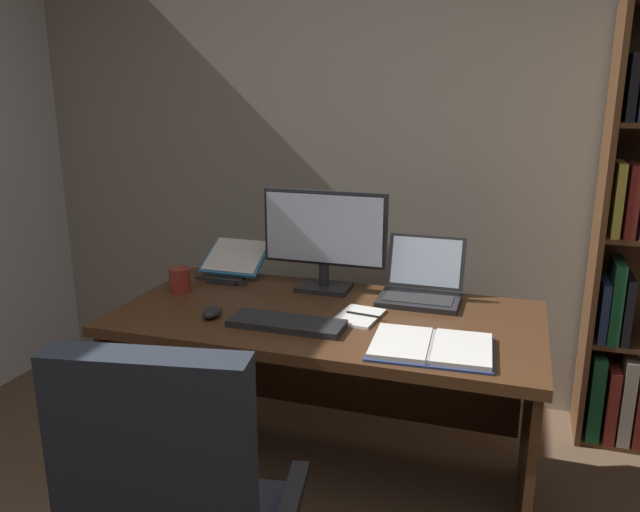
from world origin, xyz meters
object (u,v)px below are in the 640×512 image
object	(u,v)px
laptop	(421,287)
reading_stand_with_book	(234,260)
open_binder	(431,347)
pen	(364,315)
desk	(333,355)
notepad	(359,316)
coffee_mug	(180,280)
monitor	(324,239)
computer_mouse	(212,312)
keyboard	(287,323)

from	to	relation	value
laptop	reading_stand_with_book	size ratio (longest dim) A/B	1.15
open_binder	pen	bearing A→B (deg)	139.24
open_binder	laptop	bearing A→B (deg)	99.62
desk	laptop	xyz separation A→B (m)	(0.32, 0.20, 0.26)
laptop	notepad	bearing A→B (deg)	-122.97
coffee_mug	notepad	bearing A→B (deg)	-4.81
monitor	notepad	size ratio (longest dim) A/B	2.54
monitor	notepad	world-z (taller)	monitor
reading_stand_with_book	coffee_mug	distance (m)	0.30
pen	coffee_mug	size ratio (longest dim) A/B	1.36
desk	laptop	world-z (taller)	laptop
monitor	reading_stand_with_book	size ratio (longest dim) A/B	1.92
monitor	computer_mouse	world-z (taller)	monitor
computer_mouse	open_binder	distance (m)	0.83
keyboard	computer_mouse	distance (m)	0.30
computer_mouse	pen	bearing A→B (deg)	17.15
coffee_mug	keyboard	bearing A→B (deg)	-22.36
desk	notepad	size ratio (longest dim) A/B	7.65
open_binder	coffee_mug	xyz separation A→B (m)	(-1.10, 0.29, 0.04)
monitor	coffee_mug	size ratio (longest dim) A/B	5.19
computer_mouse	reading_stand_with_book	xyz separation A→B (m)	(-0.15, 0.51, 0.05)
laptop	notepad	xyz separation A→B (m)	(-0.19, -0.29, -0.05)
computer_mouse	pen	xyz separation A→B (m)	(0.55, 0.17, -0.01)
reading_stand_with_book	monitor	bearing A→B (deg)	-7.84
monitor	open_binder	distance (m)	0.76
notepad	keyboard	bearing A→B (deg)	-143.23
monitor	laptop	size ratio (longest dim) A/B	1.67
desk	pen	size ratio (longest dim) A/B	11.48
reading_stand_with_book	notepad	xyz separation A→B (m)	(0.68, -0.35, -0.07)
computer_mouse	reading_stand_with_book	distance (m)	0.54
reading_stand_with_book	coffee_mug	xyz separation A→B (m)	(-0.12, -0.28, -0.02)
monitor	laptop	xyz separation A→B (m)	(0.41, 0.01, -0.17)
pen	coffee_mug	distance (m)	0.82
keyboard	desk	bearing A→B (deg)	68.83
coffee_mug	desk	bearing A→B (deg)	1.54
reading_stand_with_book	laptop	bearing A→B (deg)	-3.73
laptop	keyboard	bearing A→B (deg)	-132.05
computer_mouse	notepad	distance (m)	0.55
monitor	reading_stand_with_book	bearing A→B (deg)	172.16
notepad	reading_stand_with_book	bearing A→B (deg)	152.93
laptop	computer_mouse	distance (m)	0.85
desk	pen	bearing A→B (deg)	-30.07
reading_stand_with_book	notepad	bearing A→B (deg)	-27.07
monitor	keyboard	xyz separation A→B (m)	(0.00, -0.45, -0.21)
keyboard	notepad	distance (m)	0.28
coffee_mug	laptop	bearing A→B (deg)	12.74
desk	monitor	xyz separation A→B (m)	(-0.10, 0.20, 0.43)
pen	notepad	bearing A→B (deg)	180.00
open_binder	coffee_mug	bearing A→B (deg)	162.37
desk	reading_stand_with_book	xyz separation A→B (m)	(-0.55, 0.26, 0.28)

